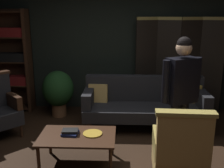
# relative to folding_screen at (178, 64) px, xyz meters

# --- Properties ---
(back_wall) EXTENTS (7.20, 0.10, 2.80)m
(back_wall) POSITION_rel_folding_screen_xyz_m (-1.27, 0.20, 0.41)
(back_wall) COLOR black
(back_wall) RESTS_ON ground_plane
(folding_screen) EXTENTS (1.72, 0.22, 1.90)m
(folding_screen) POSITION_rel_folding_screen_xyz_m (0.00, 0.00, 0.00)
(folding_screen) COLOR black
(folding_screen) RESTS_ON ground_plane
(bookshelf) EXTENTS (0.90, 0.32, 2.05)m
(bookshelf) POSITION_rel_folding_screen_xyz_m (-3.42, -0.06, 0.08)
(bookshelf) COLOR #382114
(bookshelf) RESTS_ON ground_plane
(velvet_couch) EXTENTS (2.12, 0.78, 0.88)m
(velvet_couch) POSITION_rel_folding_screen_xyz_m (-0.72, -0.80, -0.53)
(velvet_couch) COLOR #382114
(velvet_couch) RESTS_ON ground_plane
(coffee_table) EXTENTS (1.00, 0.64, 0.42)m
(coffee_table) POSITION_rel_folding_screen_xyz_m (-1.70, -2.11, -0.61)
(coffee_table) COLOR #382114
(coffee_table) RESTS_ON ground_plane
(armchair_gilt_accent) EXTENTS (0.61, 0.60, 1.04)m
(armchair_gilt_accent) POSITION_rel_folding_screen_xyz_m (-0.47, -2.64, -0.50)
(armchair_gilt_accent) COLOR tan
(armchair_gilt_accent) RESTS_ON ground_plane
(standing_figure) EXTENTS (0.53, 0.37, 1.70)m
(standing_figure) POSITION_rel_folding_screen_xyz_m (-0.36, -1.98, 0.04)
(standing_figure) COLOR black
(standing_figure) RESTS_ON ground_plane
(potted_plant) EXTENTS (0.61, 0.61, 0.90)m
(potted_plant) POSITION_rel_folding_screen_xyz_m (-2.36, -0.37, -0.46)
(potted_plant) COLOR brown
(potted_plant) RESTS_ON ground_plane
(book_navy_cloth) EXTENTS (0.22, 0.20, 0.03)m
(book_navy_cloth) POSITION_rel_folding_screen_xyz_m (-1.80, -2.08, -0.55)
(book_navy_cloth) COLOR navy
(book_navy_cloth) RESTS_ON coffee_table
(book_black_cloth) EXTENTS (0.22, 0.16, 0.04)m
(book_black_cloth) POSITION_rel_folding_screen_xyz_m (-1.80, -2.08, -0.52)
(book_black_cloth) COLOR black
(book_black_cloth) RESTS_ON book_navy_cloth
(brass_tray) EXTENTS (0.26, 0.26, 0.02)m
(brass_tray) POSITION_rel_folding_screen_xyz_m (-1.50, -2.06, -0.56)
(brass_tray) COLOR gold
(brass_tray) RESTS_ON coffee_table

